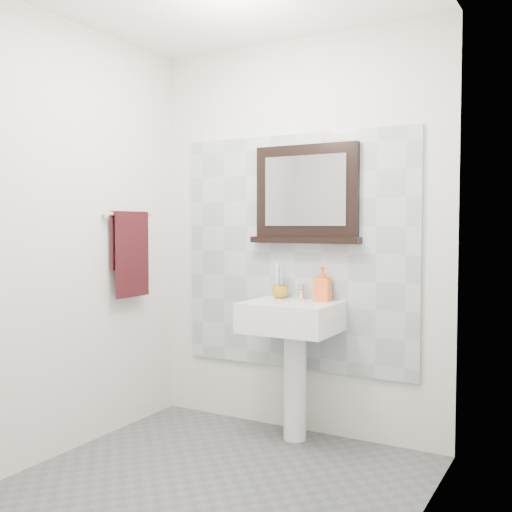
{
  "coord_description": "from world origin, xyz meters",
  "views": [
    {
      "loc": [
        1.64,
        -2.37,
        1.32
      ],
      "look_at": [
        0.01,
        0.55,
        1.15
      ],
      "focal_mm": 42.0,
      "sensor_mm": 36.0,
      "label": 1
    }
  ],
  "objects": [
    {
      "name": "floor",
      "position": [
        0.0,
        0.0,
        0.0
      ],
      "size": [
        2.0,
        2.2,
        0.01
      ],
      "primitive_type": "cube",
      "color": "#4F5153",
      "rests_on": "ground"
    },
    {
      "name": "back_wall",
      "position": [
        0.0,
        1.1,
        1.25
      ],
      "size": [
        2.0,
        0.01,
        2.5
      ],
      "primitive_type": "cube",
      "color": "silver",
      "rests_on": "ground"
    },
    {
      "name": "front_wall",
      "position": [
        0.0,
        -1.1,
        1.25
      ],
      "size": [
        2.0,
        0.01,
        2.5
      ],
      "primitive_type": "cube",
      "color": "silver",
      "rests_on": "ground"
    },
    {
      "name": "left_wall",
      "position": [
        -1.0,
        0.0,
        1.25
      ],
      "size": [
        0.01,
        2.2,
        2.5
      ],
      "primitive_type": "cube",
      "color": "silver",
      "rests_on": "ground"
    },
    {
      "name": "right_wall",
      "position": [
        1.0,
        0.0,
        1.25
      ],
      "size": [
        0.01,
        2.2,
        2.5
      ],
      "primitive_type": "cube",
      "color": "silver",
      "rests_on": "ground"
    },
    {
      "name": "splashback",
      "position": [
        0.0,
        1.09,
        1.15
      ],
      "size": [
        1.6,
        0.02,
        1.5
      ],
      "primitive_type": "cube",
      "color": "#A4ADB1",
      "rests_on": "back_wall"
    },
    {
      "name": "pedestal_sink",
      "position": [
        0.08,
        0.87,
        0.68
      ],
      "size": [
        0.55,
        0.44,
        0.96
      ],
      "color": "white",
      "rests_on": "ground"
    },
    {
      "name": "toothbrush_cup",
      "position": [
        -0.07,
        1.0,
        0.9
      ],
      "size": [
        0.12,
        0.12,
        0.08
      ],
      "primitive_type": "imported",
      "rotation": [
        0.0,
        0.0,
        0.24
      ],
      "color": "#BC7F16",
      "rests_on": "pedestal_sink"
    },
    {
      "name": "toothbrushes",
      "position": [
        -0.07,
        1.01,
        0.98
      ],
      "size": [
        0.05,
        0.04,
        0.21
      ],
      "color": "white",
      "rests_on": "toothbrush_cup"
    },
    {
      "name": "soap_dispenser",
      "position": [
        0.22,
        1.01,
        0.96
      ],
      "size": [
        0.1,
        0.1,
        0.21
      ],
      "primitive_type": "imported",
      "rotation": [
        0.0,
        0.0,
        0.08
      ],
      "color": "#FE3E1D",
      "rests_on": "pedestal_sink"
    },
    {
      "name": "framed_mirror",
      "position": [
        0.09,
        1.06,
        1.5
      ],
      "size": [
        0.72,
        0.11,
        0.61
      ],
      "color": "black",
      "rests_on": "back_wall"
    },
    {
      "name": "towel_bar",
      "position": [
        -0.95,
        0.59,
        1.39
      ],
      "size": [
        0.07,
        0.4,
        0.03
      ],
      "color": "silver",
      "rests_on": "left_wall"
    },
    {
      "name": "hand_towel",
      "position": [
        -0.94,
        0.59,
        1.18
      ],
      "size": [
        0.06,
        0.3,
        0.55
      ],
      "color": "black",
      "rests_on": "towel_bar"
    }
  ]
}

